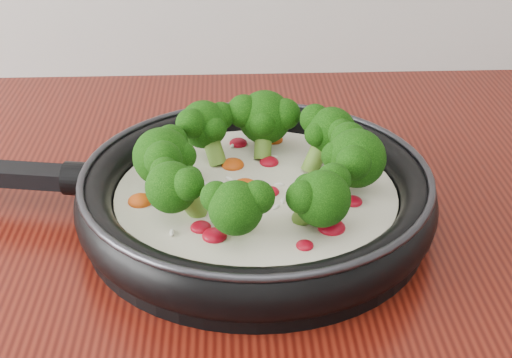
{
  "coord_description": "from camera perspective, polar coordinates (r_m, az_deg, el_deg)",
  "views": [
    {
      "loc": [
        -0.17,
        0.47,
        1.29
      ],
      "look_at": [
        -0.15,
        1.08,
        0.95
      ],
      "focal_mm": 50.59,
      "sensor_mm": 36.0,
      "label": 1
    }
  ],
  "objects": [
    {
      "name": "skillet",
      "position": [
        0.71,
        -0.22,
        -0.83
      ],
      "size": [
        0.57,
        0.41,
        0.1
      ],
      "color": "black",
      "rests_on": "counter"
    }
  ]
}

